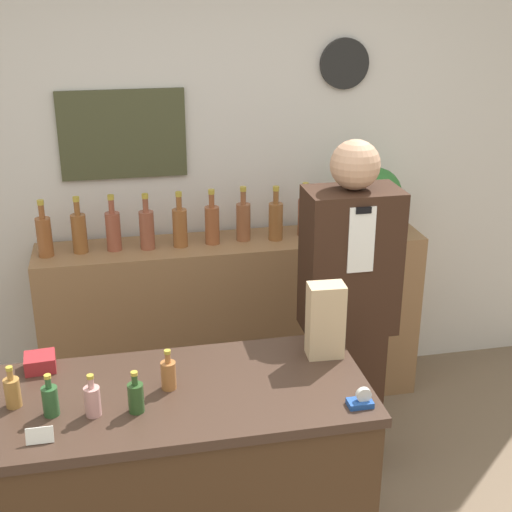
{
  "coord_description": "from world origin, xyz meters",
  "views": [
    {
      "loc": [
        -0.52,
        -1.87,
        2.37
      ],
      "look_at": [
        0.09,
        1.09,
        1.16
      ],
      "focal_mm": 50.0,
      "sensor_mm": 36.0,
      "label": 1
    }
  ],
  "objects_px": {
    "shopkeeper": "(347,317)",
    "tape_dispenser": "(361,400)",
    "potted_plant": "(375,197)",
    "paper_bag": "(325,320)"
  },
  "relations": [
    {
      "from": "shopkeeper",
      "to": "tape_dispenser",
      "type": "distance_m",
      "value": 0.85
    },
    {
      "from": "shopkeeper",
      "to": "potted_plant",
      "type": "bearing_deg",
      "value": 61.69
    },
    {
      "from": "shopkeeper",
      "to": "paper_bag",
      "type": "height_order",
      "value": "shopkeeper"
    },
    {
      "from": "potted_plant",
      "to": "shopkeeper",
      "type": "bearing_deg",
      "value": -118.31
    },
    {
      "from": "potted_plant",
      "to": "tape_dispenser",
      "type": "distance_m",
      "value": 1.67
    },
    {
      "from": "shopkeeper",
      "to": "tape_dispenser",
      "type": "xyz_separation_m",
      "value": [
        -0.23,
        -0.82,
        0.09
      ]
    },
    {
      "from": "paper_bag",
      "to": "tape_dispenser",
      "type": "relative_size",
      "value": 3.49
    },
    {
      "from": "shopkeeper",
      "to": "potted_plant",
      "type": "height_order",
      "value": "shopkeeper"
    },
    {
      "from": "shopkeeper",
      "to": "tape_dispenser",
      "type": "bearing_deg",
      "value": -105.35
    },
    {
      "from": "potted_plant",
      "to": "paper_bag",
      "type": "distance_m",
      "value": 1.32
    }
  ]
}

